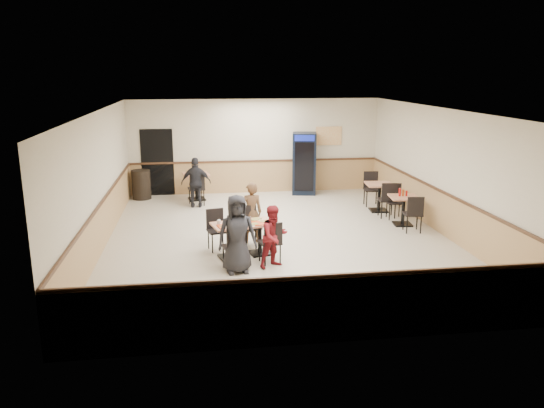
{
  "coord_description": "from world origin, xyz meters",
  "views": [
    {
      "loc": [
        -1.81,
        -11.82,
        3.86
      ],
      "look_at": [
        -0.23,
        -0.5,
        0.97
      ],
      "focal_mm": 35.0,
      "sensor_mm": 36.0,
      "label": 1
    }
  ],
  "objects": [
    {
      "name": "back_table",
      "position": [
        -1.91,
        4.2,
        0.54
      ],
      "size": [
        0.87,
        0.87,
        0.81
      ],
      "rotation": [
        0.0,
        0.0,
        0.16
      ],
      "color": "black",
      "rests_on": "ground"
    },
    {
      "name": "diner_woman_left",
      "position": [
        -1.13,
        -2.0,
        0.78
      ],
      "size": [
        0.81,
        0.57,
        1.56
      ],
      "primitive_type": "imported",
      "rotation": [
        0.0,
        0.0,
        0.1
      ],
      "color": "black",
      "rests_on": "ground"
    },
    {
      "name": "condiment_caddy",
      "position": [
        3.3,
        0.74,
        0.84
      ],
      "size": [
        0.23,
        0.06,
        0.2
      ],
      "color": "red",
      "rests_on": "side_table_near"
    },
    {
      "name": "side_table_far_chair_north",
      "position": [
        3.18,
        2.74,
        0.5
      ],
      "size": [
        0.51,
        0.51,
        1.01
      ],
      "primitive_type": null,
      "rotation": [
        0.0,
        0.0,
        -0.1
      ],
      "color": "black",
      "rests_on": "ground"
    },
    {
      "name": "side_table_near",
      "position": [
        3.33,
        0.69,
        0.5
      ],
      "size": [
        0.78,
        0.78,
        0.75
      ],
      "rotation": [
        0.0,
        0.0,
        -0.12
      ],
      "color": "black",
      "rests_on": "ground"
    },
    {
      "name": "side_table_far",
      "position": [
        3.18,
        2.1,
        0.53
      ],
      "size": [
        0.82,
        0.82,
        0.8
      ],
      "rotation": [
        0.0,
        0.0,
        -0.1
      ],
      "color": "black",
      "rests_on": "ground"
    },
    {
      "name": "trash_bin",
      "position": [
        -3.59,
        4.55,
        0.45
      ],
      "size": [
        0.57,
        0.57,
        0.9
      ],
      "primitive_type": "cylinder",
      "color": "black",
      "rests_on": "ground"
    },
    {
      "name": "room_shell",
      "position": [
        1.78,
        2.55,
        0.58
      ],
      "size": [
        10.0,
        10.0,
        10.0
      ],
      "color": "silver",
      "rests_on": "ground"
    },
    {
      "name": "pepsi_cooler",
      "position": [
        1.52,
        4.59,
        0.98
      ],
      "size": [
        0.87,
        0.87,
        1.96
      ],
      "rotation": [
        0.0,
        0.0,
        -0.19
      ],
      "color": "black",
      "rests_on": "ground"
    },
    {
      "name": "lone_diner",
      "position": [
        -1.91,
        3.28,
        0.73
      ],
      "size": [
        0.87,
        0.39,
        1.45
      ],
      "primitive_type": "imported",
      "rotation": [
        0.0,
        0.0,
        3.1
      ],
      "color": "black",
      "rests_on": "ground"
    },
    {
      "name": "side_table_far_chair_south",
      "position": [
        3.18,
        1.47,
        0.5
      ],
      "size": [
        0.51,
        0.51,
        1.01
      ],
      "primitive_type": null,
      "rotation": [
        0.0,
        0.0,
        3.04
      ],
      "color": "black",
      "rests_on": "ground"
    },
    {
      "name": "diner_woman_right",
      "position": [
        -0.37,
        -1.82,
        0.64
      ],
      "size": [
        0.78,
        0.72,
        1.28
      ],
      "primitive_type": "imported",
      "rotation": [
        0.0,
        0.0,
        0.5
      ],
      "color": "maroon",
      "rests_on": "ground"
    },
    {
      "name": "tabletop_clutter",
      "position": [
        -0.91,
        -1.19,
        0.75
      ],
      "size": [
        1.22,
        0.77,
        0.12
      ],
      "rotation": [
        0.0,
        0.0,
        0.24
      ],
      "color": "red",
      "rests_on": "main_table"
    },
    {
      "name": "side_table_near_chair_south",
      "position": [
        3.33,
        0.09,
        0.48
      ],
      "size": [
        0.49,
        0.49,
        0.95
      ],
      "primitive_type": null,
      "rotation": [
        0.0,
        0.0,
        3.02
      ],
      "color": "black",
      "rests_on": "ground"
    },
    {
      "name": "ground",
      "position": [
        0.0,
        0.0,
        0.0
      ],
      "size": [
        10.0,
        10.0,
        0.0
      ],
      "primitive_type": "plane",
      "color": "beige",
      "rests_on": "ground"
    },
    {
      "name": "main_chairs",
      "position": [
        -0.94,
        -1.1,
        0.46
      ],
      "size": [
        1.55,
        1.84,
        0.92
      ],
      "rotation": [
        0.0,
        0.0,
        0.24
      ],
      "color": "black",
      "rests_on": "ground"
    },
    {
      "name": "side_table_near_chair_north",
      "position": [
        3.33,
        1.29,
        0.48
      ],
      "size": [
        0.49,
        0.49,
        0.95
      ],
      "primitive_type": null,
      "rotation": [
        0.0,
        0.0,
        -0.12
      ],
      "color": "black",
      "rests_on": "ground"
    },
    {
      "name": "back_table_chair_lone",
      "position": [
        -1.91,
        3.55,
        0.52
      ],
      "size": [
        0.55,
        0.55,
        1.03
      ],
      "primitive_type": null,
      "rotation": [
        0.0,
        0.0,
        3.3
      ],
      "color": "black",
      "rests_on": "ground"
    },
    {
      "name": "diner_man_opposite",
      "position": [
        -0.66,
        -0.18,
        0.7
      ],
      "size": [
        0.55,
        0.39,
        1.41
      ],
      "primitive_type": "imported",
      "rotation": [
        0.0,
        0.0,
        3.26
      ],
      "color": "brown",
      "rests_on": "ground"
    },
    {
      "name": "main_table",
      "position": [
        -0.89,
        -1.09,
        0.49
      ],
      "size": [
        1.48,
        0.98,
        0.73
      ],
      "rotation": [
        0.0,
        0.0,
        0.24
      ],
      "color": "black",
      "rests_on": "ground"
    }
  ]
}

